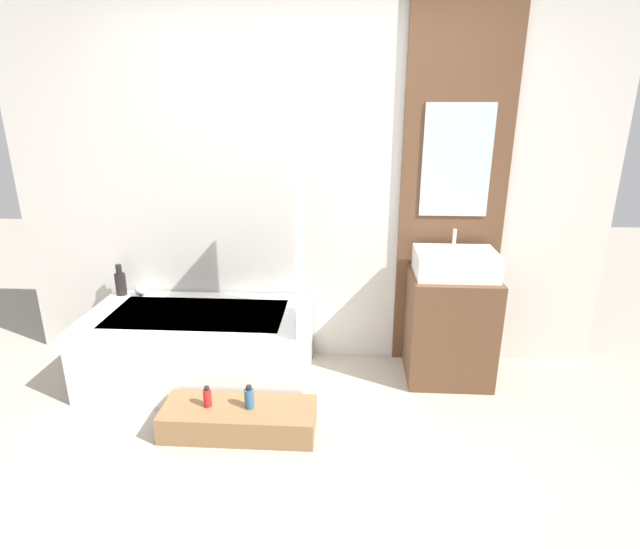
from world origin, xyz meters
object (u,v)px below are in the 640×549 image
wooden_step_bench (239,419)px  sink (455,263)px  bottle_soap_primary (207,397)px  bathtub (200,346)px  vase_tall_dark (121,283)px  bottle_soap_secondary (249,398)px  vase_round_light (141,290)px

wooden_step_bench → sink: (1.32, 0.72, 0.76)m
sink → bottle_soap_primary: (-1.50, -0.72, -0.62)m
bathtub → vase_tall_dark: vase_tall_dark is taller
bathtub → vase_tall_dark: (-0.66, 0.31, 0.34)m
bottle_soap_secondary → bathtub: bearing=128.0°
bottle_soap_secondary → vase_round_light: bearing=137.4°
sink → bottle_soap_primary: bearing=-154.3°
wooden_step_bench → bottle_soap_secondary: size_ratio=6.21×
bottle_soap_secondary → bottle_soap_primary: bearing=180.0°
vase_tall_dark → vase_round_light: size_ratio=2.50×
bottle_soap_secondary → sink: bearing=29.9°
vase_round_light → bottle_soap_secondary: bearing=-42.6°
bathtub → vase_tall_dark: size_ratio=6.42×
bathtub → bottle_soap_primary: (0.21, -0.59, -0.03)m
vase_tall_dark → bottle_soap_secondary: vase_tall_dark is taller
bottle_soap_primary → sink: bearing=25.7°
vase_round_light → bottle_soap_secondary: vase_round_light is taller
sink → vase_round_light: (-2.22, 0.17, -0.30)m
vase_round_light → bottle_soap_primary: size_ratio=0.72×
wooden_step_bench → vase_round_light: 1.34m
sink → bottle_soap_secondary: bearing=-150.1°
vase_tall_dark → bottle_soap_primary: bearing=-45.8°
vase_round_light → bottle_soap_primary: (0.72, -0.89, -0.32)m
wooden_step_bench → sink: sink is taller
bottle_soap_primary → bathtub: bearing=109.9°
vase_tall_dark → bottle_soap_secondary: 1.48m
vase_tall_dark → vase_round_light: (0.15, -0.01, -0.05)m
bottle_soap_primary → bottle_soap_secondary: bottle_soap_secondary is taller
vase_tall_dark → bottle_soap_primary: 1.30m
bathtub → wooden_step_bench: bathtub is taller
bathtub → bottle_soap_primary: bearing=-70.1°
bathtub → sink: (1.71, 0.14, 0.59)m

